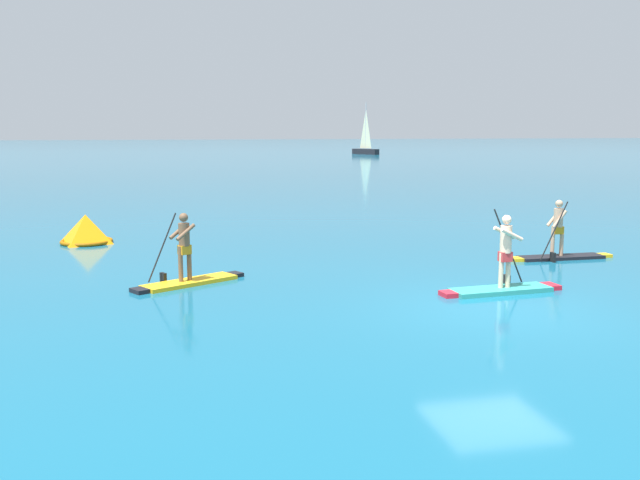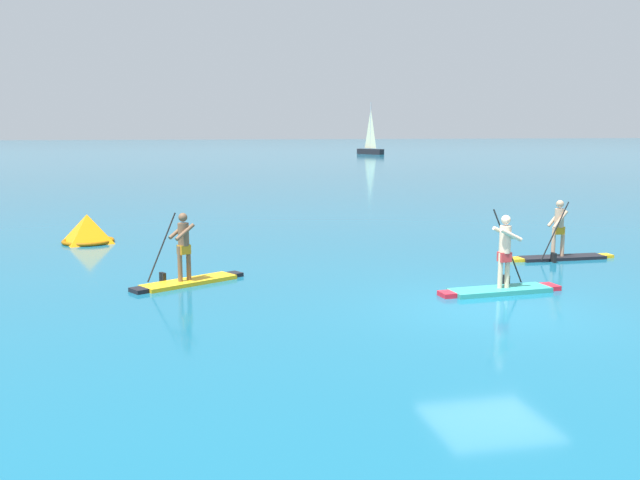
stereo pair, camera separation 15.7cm
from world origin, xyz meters
The scene contains 6 objects.
ground centered at (0.00, 0.00, 0.00)m, with size 440.00×440.00×0.00m, color #145B7A.
paddleboarder_near_left centered at (-6.11, 3.68, 0.39)m, with size 2.75×1.83×1.76m.
paddleboarder_mid_center centered at (0.84, 1.29, 0.38)m, with size 2.96×1.02×1.89m.
paddleboarder_far_right centered at (4.34, 4.71, 0.39)m, with size 3.12×0.80×1.74m.
race_marker_buoy centered at (-9.05, 10.60, 0.40)m, with size 1.87×1.87×0.93m.
sailboat_right_horizon centered at (21.94, 83.82, 1.15)m, with size 3.11×4.21×7.23m.
Camera 1 is at (-6.65, -13.03, 3.68)m, focal length 39.56 mm.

